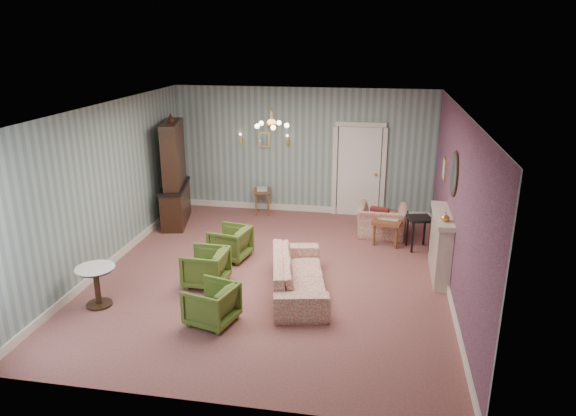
% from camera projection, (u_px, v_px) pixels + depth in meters
% --- Properties ---
extents(floor, '(7.00, 7.00, 0.00)m').
position_uv_depth(floor, '(273.00, 273.00, 9.34)').
color(floor, '#87534F').
rests_on(floor, ground).
extents(ceiling, '(7.00, 7.00, 0.00)m').
position_uv_depth(ceiling, '(271.00, 108.00, 8.43)').
color(ceiling, white).
rests_on(ceiling, ground).
extents(wall_back, '(6.00, 0.00, 6.00)m').
position_uv_depth(wall_back, '(303.00, 151.00, 12.15)').
color(wall_back, slate).
rests_on(wall_back, ground).
extents(wall_front, '(6.00, 0.00, 6.00)m').
position_uv_depth(wall_front, '(206.00, 290.00, 5.61)').
color(wall_front, slate).
rests_on(wall_front, ground).
extents(wall_left, '(0.00, 7.00, 7.00)m').
position_uv_depth(wall_left, '(107.00, 186.00, 9.38)').
color(wall_left, slate).
rests_on(wall_left, ground).
extents(wall_right, '(0.00, 7.00, 7.00)m').
position_uv_depth(wall_right, '(457.00, 205.00, 8.39)').
color(wall_right, slate).
rests_on(wall_right, ground).
extents(wall_right_floral, '(0.00, 7.00, 7.00)m').
position_uv_depth(wall_right_floral, '(456.00, 205.00, 8.39)').
color(wall_right_floral, '#AC5668').
rests_on(wall_right_floral, ground).
extents(door, '(1.12, 0.12, 2.16)m').
position_uv_depth(door, '(359.00, 170.00, 12.02)').
color(door, white).
rests_on(door, floor).
extents(olive_chair_a, '(0.75, 0.78, 0.66)m').
position_uv_depth(olive_chair_a, '(211.00, 302.00, 7.65)').
color(olive_chair_a, '#496222').
rests_on(olive_chair_a, floor).
extents(olive_chair_b, '(0.66, 0.70, 0.69)m').
position_uv_depth(olive_chair_b, '(206.00, 266.00, 8.82)').
color(olive_chair_b, '#496222').
rests_on(olive_chair_b, floor).
extents(olive_chair_c, '(0.74, 0.77, 0.68)m').
position_uv_depth(olive_chair_c, '(230.00, 241.00, 9.87)').
color(olive_chair_c, '#496222').
rests_on(olive_chair_c, floor).
extents(sofa_chintz, '(1.04, 2.20, 0.83)m').
position_uv_depth(sofa_chintz, '(299.00, 269.00, 8.55)').
color(sofa_chintz, '#993F3D').
rests_on(sofa_chintz, floor).
extents(wingback_chair, '(1.02, 0.70, 0.87)m').
position_uv_depth(wingback_chair, '(382.00, 216.00, 10.94)').
color(wingback_chair, '#993F3D').
rests_on(wingback_chair, floor).
extents(dresser, '(0.80, 1.51, 2.40)m').
position_uv_depth(dresser, '(173.00, 171.00, 11.47)').
color(dresser, black).
rests_on(dresser, floor).
extents(fireplace, '(0.30, 1.40, 1.16)m').
position_uv_depth(fireplace, '(440.00, 245.00, 9.06)').
color(fireplace, beige).
rests_on(fireplace, floor).
extents(mantel_vase, '(0.15, 0.15, 0.15)m').
position_uv_depth(mantel_vase, '(445.00, 217.00, 8.48)').
color(mantel_vase, gold).
rests_on(mantel_vase, fireplace).
extents(oval_mirror, '(0.04, 0.76, 0.84)m').
position_uv_depth(oval_mirror, '(454.00, 174.00, 8.64)').
color(oval_mirror, white).
rests_on(oval_mirror, wall_right).
extents(framed_print, '(0.04, 0.34, 0.42)m').
position_uv_depth(framed_print, '(445.00, 169.00, 9.98)').
color(framed_print, gold).
rests_on(framed_print, wall_right).
extents(coffee_table, '(0.76, 1.10, 0.51)m').
position_uv_depth(coffee_table, '(390.00, 228.00, 10.79)').
color(coffee_table, brown).
rests_on(coffee_table, floor).
extents(side_table_black, '(0.54, 0.54, 0.66)m').
position_uv_depth(side_table_black, '(419.00, 233.00, 10.30)').
color(side_table_black, black).
rests_on(side_table_black, floor).
extents(pedestal_table, '(0.77, 0.77, 0.65)m').
position_uv_depth(pedestal_table, '(97.00, 286.00, 8.15)').
color(pedestal_table, black).
rests_on(pedestal_table, floor).
extents(nesting_table, '(0.48, 0.56, 0.63)m').
position_uv_depth(nesting_table, '(262.00, 201.00, 12.33)').
color(nesting_table, brown).
rests_on(nesting_table, floor).
extents(gilt_mirror_back, '(0.28, 0.06, 0.36)m').
position_uv_depth(gilt_mirror_back, '(264.00, 140.00, 12.19)').
color(gilt_mirror_back, gold).
rests_on(gilt_mirror_back, wall_back).
extents(sconce_left, '(0.16, 0.12, 0.30)m').
position_uv_depth(sconce_left, '(241.00, 139.00, 12.26)').
color(sconce_left, gold).
rests_on(sconce_left, wall_back).
extents(sconce_right, '(0.16, 0.12, 0.30)m').
position_uv_depth(sconce_right, '(287.00, 141.00, 12.08)').
color(sconce_right, gold).
rests_on(sconce_right, wall_back).
extents(chandelier, '(0.56, 0.56, 0.36)m').
position_uv_depth(chandelier, '(271.00, 125.00, 8.51)').
color(chandelier, gold).
rests_on(chandelier, ceiling).
extents(burgundy_cushion, '(0.41, 0.28, 0.39)m').
position_uv_depth(burgundy_cushion, '(380.00, 216.00, 10.80)').
color(burgundy_cushion, maroon).
rests_on(burgundy_cushion, wingback_chair).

